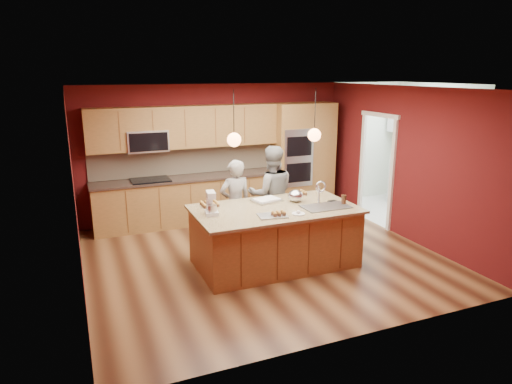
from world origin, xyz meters
name	(u,v)px	position (x,y,z in m)	size (l,w,h in m)	color
floor	(264,258)	(0.00, 0.00, 0.00)	(5.50, 5.50, 0.00)	#422314
ceiling	(264,88)	(0.00, 0.00, 2.70)	(5.50, 5.50, 0.00)	white
wall_back	(216,151)	(0.00, 2.50, 1.35)	(5.50, 5.50, 0.00)	#511012
wall_front	(357,226)	(0.00, -2.50, 1.35)	(5.50, 5.50, 0.00)	#511012
wall_left	(75,195)	(-2.75, 0.00, 1.35)	(5.00, 5.00, 0.00)	#511012
wall_right	(406,164)	(2.75, 0.00, 1.35)	(5.00, 5.00, 0.00)	#511012
cabinet_run	(187,174)	(-0.68, 2.25, 0.98)	(3.74, 0.64, 2.30)	brown
oven_column	(302,157)	(1.85, 2.19, 1.15)	(1.30, 0.62, 2.30)	brown
doorway_trim	(376,171)	(2.73, 0.80, 1.05)	(0.08, 1.11, 2.20)	white
laundry_room	(431,120)	(4.35, 1.20, 1.95)	(2.60, 2.70, 2.70)	beige
pendant_left	(234,139)	(-0.58, -0.28, 2.00)	(0.20, 0.20, 0.80)	black
pendant_right	(314,135)	(0.71, -0.28, 2.00)	(0.20, 0.20, 0.80)	black
island	(276,235)	(0.08, -0.28, 0.47)	(2.49, 1.40, 1.30)	brown
person_left	(235,204)	(-0.24, 0.67, 0.76)	(0.55, 0.36, 1.52)	black
person_right	(271,194)	(0.43, 0.67, 0.86)	(0.83, 0.65, 1.71)	gray
stand_mixer	(211,205)	(-0.93, -0.22, 1.06)	(0.21, 0.27, 0.34)	white
sheet_cake	(267,200)	(0.09, 0.10, 0.94)	(0.50, 0.42, 0.05)	silver
cooling_rack	(272,216)	(-0.14, -0.64, 0.93)	(0.41, 0.29, 0.02)	#A9ACB0
mixing_bowl	(296,196)	(0.51, -0.09, 1.01)	(0.24, 0.24, 0.20)	silver
plate	(298,214)	(0.25, -0.70, 0.92)	(0.19, 0.19, 0.01)	silver
tumbler	(344,200)	(1.15, -0.50, 0.99)	(0.07, 0.07, 0.15)	#381F11
phone	(332,201)	(1.07, -0.30, 0.92)	(0.15, 0.08, 0.01)	black
cupcakes_left	(210,204)	(-0.82, 0.22, 0.95)	(0.28, 0.28, 0.06)	#B58439
cupcakes_rack	(278,213)	(-0.07, -0.68, 0.97)	(0.21, 0.14, 0.06)	#B58439
cupcakes_right	(300,193)	(0.78, 0.27, 0.95)	(0.21, 0.21, 0.06)	#B58439
washer	(434,189)	(4.23, 0.80, 0.56)	(0.69, 0.71, 1.12)	white
dryer	(409,183)	(4.17, 1.50, 0.53)	(0.66, 0.68, 1.06)	white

